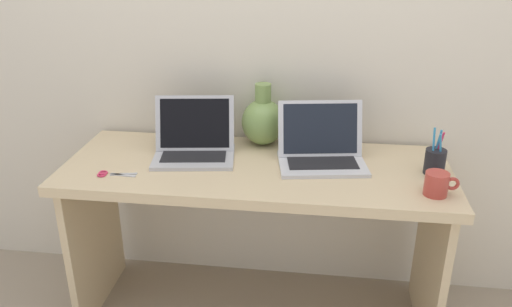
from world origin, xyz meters
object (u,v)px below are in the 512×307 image
at_px(laptop_right, 321,147).
at_px(coffee_mug, 437,184).
at_px(green_vase, 263,121).
at_px(scissors, 110,174).
at_px(laptop_left, 194,141).
at_px(pen_cup, 435,161).

height_order(laptop_right, coffee_mug, laptop_right).
bearing_deg(green_vase, scissors, -144.24).
xyz_separation_m(laptop_left, laptop_right, (0.51, 0.00, 0.00)).
distance_m(green_vase, scissors, 0.66).
xyz_separation_m(green_vase, coffee_mug, (0.65, -0.39, -0.06)).
bearing_deg(laptop_right, pen_cup, -7.45).
bearing_deg(green_vase, laptop_left, -148.62).
bearing_deg(pen_cup, laptop_left, 176.68).
height_order(laptop_right, green_vase, green_vase).
distance_m(laptop_left, coffee_mug, 0.94).
bearing_deg(pen_cup, green_vase, 162.46).
relative_size(green_vase, scissors, 1.78).
height_order(laptop_right, pen_cup, laptop_right).
distance_m(green_vase, pen_cup, 0.71).
xyz_separation_m(green_vase, scissors, (-0.53, -0.38, -0.10)).
bearing_deg(laptop_left, laptop_right, 0.15).
bearing_deg(pen_cup, scissors, -171.94).
relative_size(laptop_left, scissors, 2.36).
bearing_deg(coffee_mug, pen_cup, 82.34).
distance_m(laptop_left, pen_cup, 0.93).
bearing_deg(pen_cup, coffee_mug, -97.66).
relative_size(laptop_right, pen_cup, 2.01).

